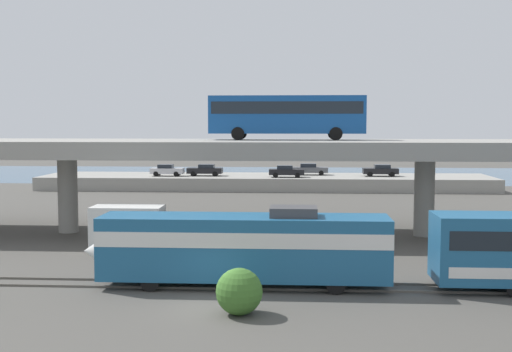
% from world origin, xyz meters
% --- Properties ---
extents(ground_plane, '(260.00, 260.00, 0.00)m').
position_xyz_m(ground_plane, '(0.00, 0.00, 0.00)').
color(ground_plane, '#4C4944').
extents(rail_strip_near, '(110.00, 0.12, 0.12)m').
position_xyz_m(rail_strip_near, '(0.00, 3.24, 0.06)').
color(rail_strip_near, '#59544C').
rests_on(rail_strip_near, ground_plane).
extents(rail_strip_far, '(110.00, 0.12, 0.12)m').
position_xyz_m(rail_strip_far, '(0.00, 4.76, 0.06)').
color(rail_strip_far, '#59544C').
rests_on(rail_strip_far, ground_plane).
extents(train_locomotive, '(15.87, 3.04, 4.18)m').
position_xyz_m(train_locomotive, '(0.66, 4.00, 2.19)').
color(train_locomotive, '#1E5984').
rests_on(train_locomotive, ground_plane).
extents(highway_overpass, '(96.00, 10.27, 7.14)m').
position_xyz_m(highway_overpass, '(0.00, 20.00, 6.37)').
color(highway_overpass, gray).
rests_on(highway_overpass, ground_plane).
extents(transit_bus_on_overpass, '(12.00, 2.68, 3.40)m').
position_xyz_m(transit_bus_on_overpass, '(3.27, 21.74, 9.20)').
color(transit_bus_on_overpass, '#14478C').
rests_on(transit_bus_on_overpass, highway_overpass).
extents(service_truck_west, '(6.80, 2.46, 3.04)m').
position_xyz_m(service_truck_west, '(-6.06, 12.52, 1.64)').
color(service_truck_west, black).
rests_on(service_truck_west, ground_plane).
extents(pier_parking_lot, '(57.61, 10.44, 1.68)m').
position_xyz_m(pier_parking_lot, '(0.00, 55.00, 0.84)').
color(pier_parking_lot, gray).
rests_on(pier_parking_lot, ground_plane).
extents(parked_car_0, '(4.50, 1.94, 1.50)m').
position_xyz_m(parked_car_0, '(-7.71, 54.02, 2.45)').
color(parked_car_0, black).
rests_on(parked_car_0, pier_parking_lot).
extents(parked_car_1, '(4.44, 1.98, 1.50)m').
position_xyz_m(parked_car_1, '(14.76, 54.77, 2.45)').
color(parked_car_1, black).
rests_on(parked_car_1, pier_parking_lot).
extents(parked_car_2, '(4.38, 1.82, 1.50)m').
position_xyz_m(parked_car_2, '(2.75, 52.41, 2.45)').
color(parked_car_2, black).
rests_on(parked_car_2, pier_parking_lot).
extents(parked_car_3, '(4.64, 1.93, 1.50)m').
position_xyz_m(parked_car_3, '(5.74, 56.37, 2.45)').
color(parked_car_3, '#515459').
rests_on(parked_car_3, pier_parking_lot).
extents(parked_car_4, '(4.19, 1.89, 1.50)m').
position_xyz_m(parked_car_4, '(-12.56, 53.34, 2.45)').
color(parked_car_4, '#B7B7BC').
rests_on(parked_car_4, pier_parking_lot).
extents(harbor_water, '(140.00, 36.00, 0.01)m').
position_xyz_m(harbor_water, '(0.00, 78.00, 0.00)').
color(harbor_water, '#385B7A').
rests_on(harbor_water, ground_plane).
extents(shrub_right, '(2.08, 2.08, 2.08)m').
position_xyz_m(shrub_right, '(1.58, -1.02, 1.04)').
color(shrub_right, '#3B6B28').
rests_on(shrub_right, ground_plane).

